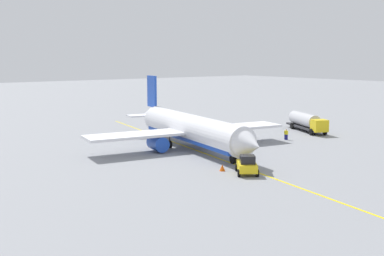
{
  "coord_description": "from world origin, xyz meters",
  "views": [
    {
      "loc": [
        52.46,
        -39.64,
        12.87
      ],
      "look_at": [
        0.0,
        0.0,
        3.0
      ],
      "focal_mm": 43.97,
      "sensor_mm": 36.0,
      "label": 1
    }
  ],
  "objects_px": {
    "fuel_tanker": "(307,122)",
    "safety_cone_nose": "(222,168)",
    "pushback_tug": "(247,165)",
    "refueling_worker": "(286,135)",
    "airplane": "(190,129)"
  },
  "relations": [
    {
      "from": "fuel_tanker",
      "to": "refueling_worker",
      "type": "relative_size",
      "value": 6.66
    },
    {
      "from": "fuel_tanker",
      "to": "airplane",
      "type": "bearing_deg",
      "value": -89.6
    },
    {
      "from": "airplane",
      "to": "pushback_tug",
      "type": "height_order",
      "value": "airplane"
    },
    {
      "from": "pushback_tug",
      "to": "refueling_worker",
      "type": "distance_m",
      "value": 23.83
    },
    {
      "from": "fuel_tanker",
      "to": "safety_cone_nose",
      "type": "distance_m",
      "value": 33.74
    },
    {
      "from": "fuel_tanker",
      "to": "pushback_tug",
      "type": "xyz_separation_m",
      "value": [
        16.04,
        -29.77,
        -0.73
      ]
    },
    {
      "from": "fuel_tanker",
      "to": "safety_cone_nose",
      "type": "height_order",
      "value": "fuel_tanker"
    },
    {
      "from": "pushback_tug",
      "to": "fuel_tanker",
      "type": "bearing_deg",
      "value": 118.31
    },
    {
      "from": "airplane",
      "to": "safety_cone_nose",
      "type": "xyz_separation_m",
      "value": [
        13.08,
        -5.25,
        -2.4
      ]
    },
    {
      "from": "pushback_tug",
      "to": "safety_cone_nose",
      "type": "xyz_separation_m",
      "value": [
        -2.78,
        -1.22,
        -0.64
      ]
    },
    {
      "from": "fuel_tanker",
      "to": "refueling_worker",
      "type": "height_order",
      "value": "fuel_tanker"
    },
    {
      "from": "refueling_worker",
      "to": "fuel_tanker",
      "type": "bearing_deg",
      "value": 111.17
    },
    {
      "from": "fuel_tanker",
      "to": "safety_cone_nose",
      "type": "relative_size",
      "value": 15.42
    },
    {
      "from": "airplane",
      "to": "safety_cone_nose",
      "type": "height_order",
      "value": "airplane"
    },
    {
      "from": "safety_cone_nose",
      "to": "fuel_tanker",
      "type": "bearing_deg",
      "value": 113.17
    }
  ]
}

